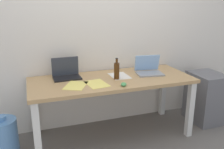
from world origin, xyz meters
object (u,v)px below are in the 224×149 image
at_px(beer_bottle, 117,71).
at_px(water_cooler_jug, 4,138).
at_px(laptop_left, 66,73).
at_px(computer_mouse, 124,84).
at_px(desk, 112,86).
at_px(filing_cabinet, 206,97).
at_px(laptop_right, 149,70).

relative_size(beer_bottle, water_cooler_jug, 0.53).
bearing_deg(laptop_left, beer_bottle, -23.20).
distance_m(beer_bottle, computer_mouse, 0.26).
xyz_separation_m(desk, computer_mouse, (0.04, -0.28, 0.11)).
bearing_deg(desk, laptop_left, 158.51).
distance_m(beer_bottle, water_cooler_jug, 1.43).
bearing_deg(beer_bottle, computer_mouse, -92.14).
bearing_deg(filing_cabinet, beer_bottle, 179.58).
height_order(desk, filing_cabinet, desk).
bearing_deg(water_cooler_jug, beer_bottle, -0.48).
bearing_deg(desk, water_cooler_jug, -178.81).
bearing_deg(filing_cabinet, laptop_left, 172.54).
distance_m(desk, computer_mouse, 0.30).
xyz_separation_m(water_cooler_jug, filing_cabinet, (2.60, -0.02, 0.13)).
bearing_deg(beer_bottle, water_cooler_jug, 179.52).
height_order(laptop_left, water_cooler_jug, laptop_left).
height_order(laptop_left, filing_cabinet, laptop_left).
bearing_deg(beer_bottle, laptop_right, 10.31).
bearing_deg(laptop_left, desk, -21.49).
xyz_separation_m(beer_bottle, computer_mouse, (-0.01, -0.25, -0.09)).
bearing_deg(desk, filing_cabinet, -1.95).
bearing_deg(filing_cabinet, laptop_right, 173.74).
relative_size(desk, filing_cabinet, 2.79).
bearing_deg(desk, beer_bottle, -39.40).
xyz_separation_m(laptop_left, computer_mouse, (0.54, -0.48, -0.04)).
bearing_deg(laptop_right, water_cooler_jug, -177.60).
distance_m(laptop_right, water_cooler_jug, 1.84).
height_order(water_cooler_jug, filing_cabinet, filing_cabinet).
relative_size(beer_bottle, filing_cabinet, 0.37).
height_order(beer_bottle, computer_mouse, beer_bottle).
relative_size(laptop_right, filing_cabinet, 0.51).
height_order(laptop_right, beer_bottle, beer_bottle).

